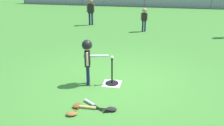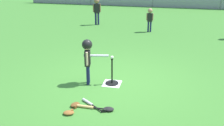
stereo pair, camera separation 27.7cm
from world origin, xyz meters
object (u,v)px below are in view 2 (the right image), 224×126
Objects in this scene: fielder_near_right at (150,17)px; glove_near_bats at (75,105)px; fielder_near_left at (97,8)px; spare_bat_silver at (90,103)px; glove_tossed_aside at (69,113)px; batter_child at (88,53)px; spare_bat_wood at (89,107)px; batting_tee at (112,80)px; baseball_on_tee at (112,57)px; glove_by_plate at (108,109)px.

glove_near_bats is at bearing -98.83° from fielder_near_right.
fielder_near_left reaches higher than fielder_near_right.
spare_bat_silver is (1.73, -7.15, -0.75)m from fielder_near_left.
batter_child is at bearing 90.75° from glove_tossed_aside.
glove_near_bats reaches higher than spare_bat_wood.
spare_bat_silver is at bearing -102.67° from batting_tee.
batting_tee is 0.67× the size of fielder_near_right.
baseball_on_tee reaches higher than glove_by_plate.
fielder_near_right is at bearing 84.80° from baseball_on_tee.
batting_tee is 8.94× the size of baseball_on_tee.
spare_bat_wood is (0.03, -0.15, 0.00)m from spare_bat_silver.
spare_bat_silver is (-0.25, -1.12, -0.07)m from batting_tee.
fielder_near_right is 6.55m from glove_by_plate.
glove_tossed_aside is (-0.75, -0.30, 0.00)m from glove_by_plate.
spare_bat_silver is at bearing -102.67° from baseball_on_tee.
baseball_on_tee is (0.00, 0.00, 0.59)m from batting_tee.
glove_tossed_aside is at bearing -136.96° from spare_bat_wood.
glove_near_bats is (0.04, -1.14, -0.78)m from batter_child.
batting_tee is at bearing 11.11° from batter_child.
batting_tee is 5.29m from fielder_near_right.
spare_bat_silver is 0.48m from glove_by_plate.
baseball_on_tee reaches higher than glove_tossed_aside.
glove_by_plate is 0.73m from glove_near_bats.
batting_tee is 1.16× the size of spare_bat_silver.
fielder_near_left is (-1.41, 6.14, -0.03)m from batter_child.
glove_near_bats and glove_tossed_aside have the same top height.
batter_child is at bearing 107.54° from spare_bat_silver.
fielder_near_left is at bearing 108.21° from baseball_on_tee.
batter_child is at bearing -77.04° from fielder_near_left.
batting_tee is at bearing 79.92° from spare_bat_wood.
spare_bat_silver is 0.55m from glove_tossed_aside.
glove_by_plate is (0.20, -1.28, -0.66)m from baseball_on_tee.
spare_bat_wood is (-0.23, -1.27, -0.67)m from baseball_on_tee.
baseball_on_tee reaches higher than glove_near_bats.
baseball_on_tee is at bearing 26.57° from batting_tee.
batting_tee is 1.29m from spare_bat_wood.
batting_tee is 1.30m from glove_by_plate.
baseball_on_tee reaches higher than spare_bat_silver.
spare_bat_silver is at bearing 25.10° from glove_near_bats.
batter_child is 6.30m from fielder_near_left.
fielder_near_right is at bearing 83.46° from spare_bat_silver.
glove_near_bats is at bearing -154.90° from spare_bat_silver.
spare_bat_silver is 0.15m from spare_bat_wood.
batting_tee is 1.36m from glove_near_bats.
batter_child is 2.00× the size of spare_bat_silver.
spare_bat_wood is 3.26× the size of glove_by_plate.
spare_bat_wood is (0.34, -1.16, -0.78)m from batter_child.
spare_bat_wood is at bearing -100.08° from batting_tee.
spare_bat_silver is at bearing 160.37° from glove_by_plate.
fielder_near_left reaches higher than batter_child.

